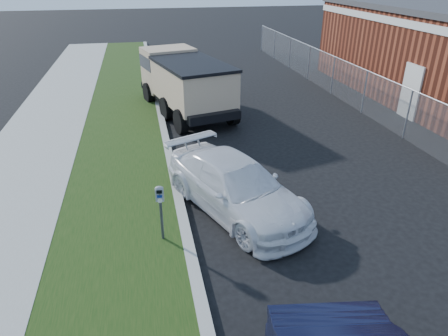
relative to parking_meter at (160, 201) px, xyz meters
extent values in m
plane|color=black|center=(3.13, 0.49, -1.11)|extent=(120.00, 120.00, 0.00)
cube|color=gray|center=(0.53, 2.49, -1.03)|extent=(0.25, 50.00, 0.15)
cube|color=black|center=(-1.07, 2.49, -1.04)|extent=(3.00, 50.00, 0.13)
cube|color=gray|center=(-3.97, 2.49, -1.04)|extent=(3.00, 50.00, 0.14)
plane|color=slate|center=(9.13, 7.49, -0.21)|extent=(0.00, 30.00, 30.00)
cylinder|color=#91979F|center=(9.13, 7.49, 0.69)|extent=(0.04, 30.00, 0.04)
cylinder|color=#91979F|center=(9.13, 4.49, -0.21)|extent=(0.06, 0.06, 1.80)
cylinder|color=#91979F|center=(9.13, 7.49, -0.21)|extent=(0.06, 0.06, 1.80)
cylinder|color=#91979F|center=(9.13, 10.49, -0.21)|extent=(0.06, 0.06, 1.80)
cylinder|color=#91979F|center=(9.13, 13.49, -0.21)|extent=(0.06, 0.06, 1.80)
cylinder|color=#91979F|center=(9.13, 16.49, -0.21)|extent=(0.06, 0.06, 1.80)
cylinder|color=#91979F|center=(9.13, 19.49, -0.21)|extent=(0.06, 0.06, 1.80)
cylinder|color=#91979F|center=(9.13, 22.49, -0.21)|extent=(0.06, 0.06, 1.80)
cube|color=silver|center=(10.61, 8.49, 2.49)|extent=(0.06, 14.00, 0.30)
cube|color=silver|center=(10.58, 6.49, -0.01)|extent=(0.08, 1.10, 2.20)
cylinder|color=#3F4247|center=(0.00, 0.00, -0.49)|extent=(0.07, 0.07, 0.98)
cube|color=slate|center=(0.00, 0.00, 0.17)|extent=(0.18, 0.13, 0.29)
ellipsoid|color=slate|center=(0.00, 0.00, 0.32)|extent=(0.20, 0.14, 0.11)
cube|color=black|center=(0.00, -0.06, 0.27)|extent=(0.12, 0.02, 0.08)
cube|color=navy|center=(0.00, -0.06, 0.16)|extent=(0.11, 0.01, 0.07)
cylinder|color=silver|center=(0.00, -0.06, 0.05)|extent=(0.11, 0.01, 0.11)
cube|color=#3F4247|center=(0.00, -0.06, 0.19)|extent=(0.04, 0.01, 0.05)
imported|color=white|center=(1.91, 1.14, -0.43)|extent=(3.57, 5.02, 1.35)
cube|color=black|center=(1.71, 9.04, -0.42)|extent=(3.45, 6.34, 0.33)
cube|color=tan|center=(1.19, 11.14, 0.35)|extent=(2.55, 2.17, 1.88)
cube|color=black|center=(1.19, 11.14, 0.73)|extent=(2.58, 2.20, 0.56)
cube|color=tan|center=(1.89, 8.31, 0.35)|extent=(3.14, 4.38, 1.50)
cube|color=black|center=(1.89, 8.31, 1.13)|extent=(3.25, 4.49, 0.11)
cube|color=black|center=(0.97, 12.00, -0.49)|extent=(2.22, 0.68, 0.28)
cylinder|color=black|center=(0.16, 10.79, -0.64)|extent=(0.52, 0.99, 0.94)
cylinder|color=black|center=(2.26, 11.31, -0.64)|extent=(0.52, 0.99, 0.94)
cylinder|color=black|center=(0.77, 8.32, -0.64)|extent=(0.52, 0.99, 0.94)
cylinder|color=black|center=(2.87, 8.84, -0.64)|extent=(0.52, 0.99, 0.94)
cylinder|color=black|center=(1.18, 6.68, -0.64)|extent=(0.52, 0.99, 0.94)
cylinder|color=black|center=(3.28, 7.20, -0.64)|extent=(0.52, 0.99, 0.94)
camera|label=1|loc=(-0.19, -7.50, 4.51)|focal=32.00mm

